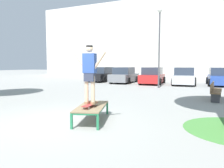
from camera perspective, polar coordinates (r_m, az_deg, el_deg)
The scene contains 12 objects.
ground_plane at distance 6.66m, azimuth -13.39°, elevation -9.75°, with size 120.00×120.00×0.00m, color #999993.
building_facade at distance 34.80m, azimuth 13.62°, elevation 11.74°, with size 42.57×4.00×11.73m, color silver.
skate_box at distance 6.57m, azimuth -5.40°, elevation -6.13°, with size 1.30×2.04×0.46m.
skateboard at distance 6.32m, azimuth -5.86°, elevation -5.45°, with size 0.31×0.82×0.09m.
skater at distance 6.22m, azimuth -5.93°, elevation 3.60°, with size 1.00×0.32×1.69m.
car_black at distance 22.49m, azimuth -2.61°, elevation 2.45°, with size 1.92×4.20×1.50m.
car_grey at distance 20.70m, azimuth 3.27°, elevation 2.23°, with size 1.98×4.23×1.50m.
car_red at distance 19.86m, azimuth 10.66°, elevation 2.03°, with size 2.10×4.29×1.50m.
car_silver at distance 19.61m, azimuth 18.63°, elevation 1.82°, with size 2.08×4.28×1.50m.
car_blue at distance 20.01m, azimuth 26.62°, elevation 1.61°, with size 2.11×4.30×1.50m.
park_bench at distance 11.69m, azimuth 25.65°, elevation -1.56°, with size 0.60×2.42×0.83m.
light_post at distance 16.45m, azimuth 12.44°, elevation 12.36°, with size 0.36×0.36×5.83m.
Camera 1 is at (3.95, -5.09, 1.68)m, focal length 34.54 mm.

